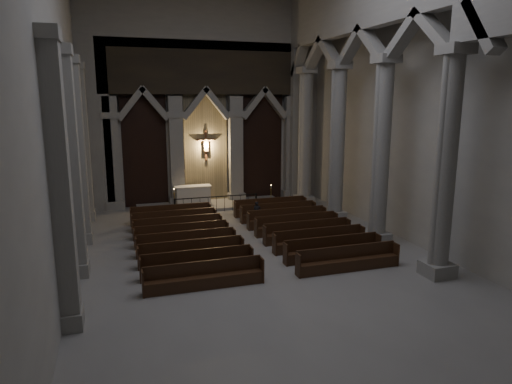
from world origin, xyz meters
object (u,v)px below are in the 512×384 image
altar_rail (216,201)px  pews (245,236)px  candle_stand_left (175,208)px  worshipper (257,212)px  altar (193,195)px  candle_stand_right (271,200)px

altar_rail → pews: 5.80m
candle_stand_left → worshipper: candle_stand_left is taller
altar → candle_stand_right: (4.50, -1.10, -0.36)m
pews → altar: bearing=97.7°
candle_stand_left → worshipper: 4.74m
altar → altar_rail: (1.02, -1.78, -0.08)m
altar → pews: altar is taller
worshipper → candle_stand_right: bearing=79.4°
candle_stand_right → pews: size_ratio=0.13×
candle_stand_right → pews: (-3.48, -6.47, -0.04)m
candle_stand_left → worshipper: (3.85, -2.77, 0.14)m
altar_rail → pews: (-0.00, -5.79, -0.32)m
candle_stand_left → candle_stand_right: (5.80, 0.59, -0.06)m
altar → candle_stand_right: bearing=-13.7°
altar_rail → candle_stand_left: 2.33m
altar_rail → candle_stand_right: bearing=11.1°
candle_stand_left → pews: candle_stand_left is taller
altar_rail → pews: size_ratio=0.50×
pews → altar_rail: bearing=90.0°
candle_stand_right → pews: 7.35m
altar_rail → candle_stand_right: 3.56m
pews → worshipper: 3.48m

